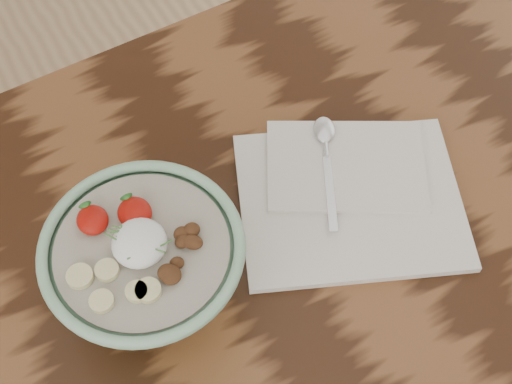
% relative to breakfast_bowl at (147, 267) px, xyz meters
% --- Properties ---
extents(table, '(1.60, 0.90, 0.75)m').
position_rel_breakfast_bowl_xyz_m(table, '(0.12, -0.08, -0.16)').
color(table, black).
rests_on(table, ground).
extents(breakfast_bowl, '(0.21, 0.21, 0.14)m').
position_rel_breakfast_bowl_xyz_m(breakfast_bowl, '(0.00, 0.00, 0.00)').
color(breakfast_bowl, '#87B693').
rests_on(breakfast_bowl, table).
extents(napkin, '(0.33, 0.31, 0.02)m').
position_rel_breakfast_bowl_xyz_m(napkin, '(0.26, -0.00, -0.06)').
color(napkin, silver).
rests_on(napkin, table).
extents(spoon, '(0.10, 0.16, 0.01)m').
position_rel_breakfast_bowl_xyz_m(spoon, '(0.27, 0.07, -0.05)').
color(spoon, silver).
rests_on(spoon, napkin).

